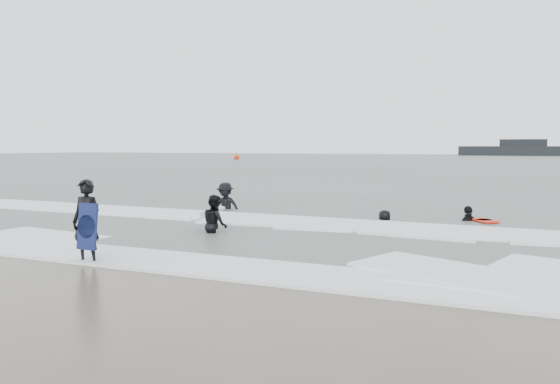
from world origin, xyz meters
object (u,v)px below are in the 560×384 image
at_px(surfer_wading, 215,234).
at_px(surfer_right_far, 385,221).
at_px(buoy, 237,157).
at_px(surfer_centre, 88,264).
at_px(surfer_breaker, 225,211).
at_px(vessel_horizon, 523,150).
at_px(surfer_right_near, 469,222).

xyz_separation_m(surfer_wading, surfer_right_far, (3.74, 4.63, 0.00)).
xyz_separation_m(surfer_right_far, buoy, (-45.18, 71.23, 0.42)).
distance_m(surfer_centre, buoy, 90.21).
bearing_deg(buoy, surfer_wading, -61.36).
distance_m(surfer_breaker, vessel_horizon, 137.44).
height_order(surfer_right_far, buoy, buoy).
relative_size(surfer_right_far, vessel_horizon, 0.05).
bearing_deg(surfer_right_near, surfer_breaker, -48.22).
distance_m(surfer_breaker, buoy, 80.74).
distance_m(surfer_wading, surfer_right_far, 5.96).
relative_size(surfer_wading, surfer_right_near, 0.99).
bearing_deg(buoy, vessel_horizon, 54.09).
bearing_deg(surfer_wading, surfer_centre, 127.36).
relative_size(surfer_breaker, buoy, 1.18).
relative_size(surfer_centre, buoy, 1.10).
bearing_deg(surfer_centre, surfer_wading, 79.86).
bearing_deg(vessel_horizon, surfer_right_far, -91.19).
xyz_separation_m(surfer_wading, surfer_breaker, (-2.61, 5.07, 0.00)).
distance_m(surfer_wading, vessel_horizon, 142.35).
distance_m(surfer_wading, buoy, 86.45).
xyz_separation_m(surfer_right_near, vessel_horizon, (0.28, 136.61, 1.59)).
bearing_deg(surfer_breaker, vessel_horizon, 78.68).
distance_m(surfer_centre, surfer_breaker, 9.80).
distance_m(surfer_right_near, surfer_right_far, 2.73).
bearing_deg(surfer_breaker, surfer_right_far, -11.41).
height_order(buoy, vessel_horizon, vessel_horizon).
bearing_deg(surfer_centre, buoy, 112.31).
bearing_deg(vessel_horizon, surfer_breaker, -93.84).
relative_size(surfer_centre, surfer_breaker, 0.93).
distance_m(surfer_centre, vessel_horizon, 146.85).
bearing_deg(buoy, surfer_right_near, -55.81).
relative_size(surfer_centre, surfer_right_far, 1.19).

